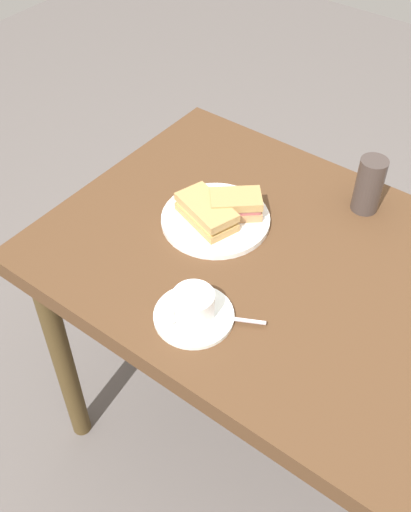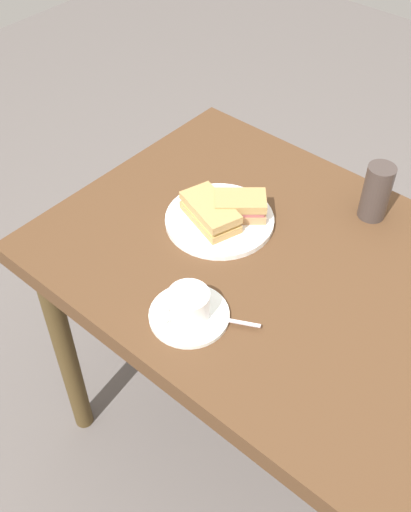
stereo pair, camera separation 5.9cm
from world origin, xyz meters
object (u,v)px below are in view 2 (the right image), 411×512
(sandwich_front, at_px, (210,212))
(spoon, at_px, (227,320))
(sandwich_plate, at_px, (220,220))
(sandwich_back, at_px, (240,206))
(dining_table, at_px, (293,300))
(coffee_saucer, at_px, (189,315))
(drinking_glass, at_px, (376,192))
(coffee_cup, at_px, (188,304))

(sandwich_front, height_order, spoon, sandwich_front)
(sandwich_plate, xyz_separation_m, sandwich_back, (0.03, 0.04, 0.03))
(dining_table, height_order, sandwich_front, sandwich_front)
(coffee_saucer, height_order, drinking_glass, drinking_glass)
(sandwich_plate, relative_size, coffee_cup, 2.35)
(sandwich_front, relative_size, spoon, 1.78)
(coffee_cup, bearing_deg, dining_table, 68.87)
(coffee_saucer, relative_size, spoon, 1.74)
(sandwich_front, height_order, coffee_saucer, sandwich_front)
(coffee_saucer, bearing_deg, sandwich_back, 109.80)
(coffee_cup, height_order, spoon, coffee_cup)
(dining_table, distance_m, coffee_cup, 0.29)
(coffee_cup, distance_m, drinking_glass, 0.52)
(sandwich_back, distance_m, spoon, 0.31)
(coffee_saucer, xyz_separation_m, drinking_glass, (0.12, 0.51, 0.06))
(sandwich_back, bearing_deg, dining_table, -14.47)
(coffee_cup, bearing_deg, sandwich_back, 109.62)
(sandwich_back, bearing_deg, sandwich_plate, -126.64)
(sandwich_plate, distance_m, coffee_cup, 0.29)
(sandwich_back, height_order, coffee_cup, coffee_cup)
(coffee_cup, xyz_separation_m, spoon, (0.07, 0.04, -0.03))
(sandwich_plate, relative_size, sandwich_back, 1.86)
(sandwich_front, height_order, sandwich_back, sandwich_back)
(sandwich_front, xyz_separation_m, coffee_saucer, (0.14, -0.23, -0.03))
(sandwich_plate, height_order, coffee_saucer, sandwich_plate)
(sandwich_back, bearing_deg, drinking_glass, 43.55)
(spoon, xyz_separation_m, drinking_glass, (0.05, 0.47, 0.06))
(sandwich_plate, bearing_deg, drinking_glass, 44.87)
(dining_table, xyz_separation_m, spoon, (-0.03, -0.21, 0.11))
(sandwich_back, bearing_deg, spoon, -56.08)
(dining_table, distance_m, sandwich_plate, 0.25)
(dining_table, relative_size, sandwich_front, 6.81)
(dining_table, xyz_separation_m, drinking_glass, (0.02, 0.26, 0.16))
(sandwich_plate, bearing_deg, coffee_cup, -62.47)
(dining_table, bearing_deg, sandwich_front, -178.22)
(sandwich_front, relative_size, coffee_cup, 1.54)
(sandwich_plate, relative_size, drinking_glass, 1.82)
(spoon, bearing_deg, drinking_glass, 83.86)
(coffee_saucer, bearing_deg, sandwich_front, 121.73)
(dining_table, relative_size, coffee_saucer, 7.00)
(sandwich_front, xyz_separation_m, sandwich_back, (0.04, 0.06, 0.00))
(dining_table, bearing_deg, coffee_cup, -111.13)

